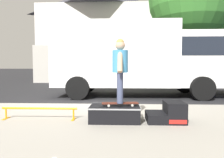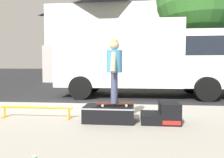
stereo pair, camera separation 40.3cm
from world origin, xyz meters
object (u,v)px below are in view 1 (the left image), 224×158
at_px(skate_box, 115,113).
at_px(kicker_ramp, 168,113).
at_px(grind_rail, 39,110).
at_px(skateboard, 120,103).
at_px(skater_kid, 120,65).
at_px(street_tree_main, 197,1).
at_px(box_truck, 138,56).

relative_size(skate_box, kicker_ramp, 1.37).
bearing_deg(skate_box, grind_rail, 176.79).
xyz_separation_m(skateboard, skater_kid, (0.00, 0.00, 0.81)).
relative_size(kicker_ramp, street_tree_main, 0.10).
bearing_deg(box_truck, street_tree_main, 46.74).
xyz_separation_m(skater_kid, box_truck, (0.72, 4.78, 0.38)).
height_order(skate_box, skater_kid, skater_kid).
xyz_separation_m(skate_box, skateboard, (0.11, -0.01, 0.21)).
relative_size(kicker_ramp, box_truck, 0.11).
bearing_deg(box_truck, skate_box, -99.97).
xyz_separation_m(skateboard, street_tree_main, (4.44, 8.73, 4.61)).
distance_m(skateboard, skater_kid, 0.81).
height_order(grind_rail, skateboard, skateboard).
bearing_deg(kicker_ramp, skateboard, -179.34).
relative_size(skate_box, grind_rail, 0.64).
xyz_separation_m(kicker_ramp, street_tree_main, (3.41, 8.72, 4.82)).
relative_size(skate_box, skateboard, 1.35).
height_order(kicker_ramp, skater_kid, skater_kid).
bearing_deg(skater_kid, skate_box, 173.79).
bearing_deg(grind_rail, box_truck, 61.66).
bearing_deg(grind_rail, street_tree_main, 54.12).
height_order(skate_box, skateboard, skateboard).
height_order(skater_kid, box_truck, box_truck).
xyz_separation_m(skate_box, box_truck, (0.84, 4.77, 1.40)).
distance_m(grind_rail, skater_kid, 2.06).
height_order(skateboard, street_tree_main, street_tree_main).
xyz_separation_m(skate_box, street_tree_main, (4.55, 8.72, 4.82)).
height_order(kicker_ramp, skateboard, kicker_ramp).
bearing_deg(street_tree_main, skater_kid, -116.96).
bearing_deg(grind_rail, skate_box, -3.21).
relative_size(skater_kid, box_truck, 0.20).
distance_m(grind_rail, street_tree_main, 11.67).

